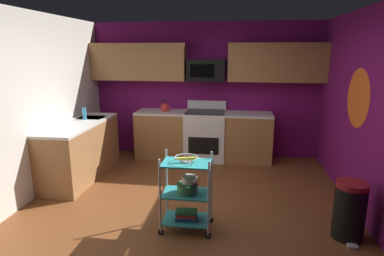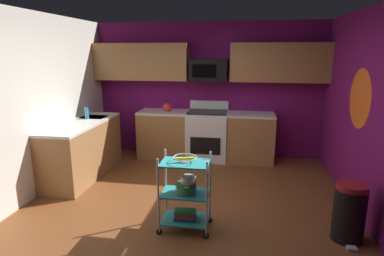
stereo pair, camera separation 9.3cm
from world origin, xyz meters
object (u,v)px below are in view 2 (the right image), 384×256
Objects in this scene: mixing_bowl_large at (186,188)px; kettle at (167,107)px; trash_can at (349,212)px; microwave at (209,70)px; mixing_bowl_small at (188,179)px; book_stack at (185,215)px; rolling_cart at (185,193)px; dish_soap_bottle at (87,113)px; fruit_bowl at (185,158)px; oven_range at (207,135)px.

kettle is at bearing 107.69° from mixing_bowl_large.
microwave is at bearing 125.29° from trash_can.
kettle is (-0.83, 2.59, 0.48)m from mixing_bowl_large.
mixing_bowl_small is 0.70× the size of book_stack.
mixing_bowl_small is at bearing 34.44° from book_stack.
microwave is 0.77× the size of rolling_cart.
rolling_cart is 2.66m from dish_soap_bottle.
dish_soap_bottle is at bearing 140.52° from rolling_cart.
dish_soap_bottle reaches higher than fruit_bowl.
fruit_bowl is (0.04, -2.70, -0.82)m from microwave.
oven_range is 1.67× the size of trash_can.
microwave is at bearing 7.93° from kettle.
rolling_cart is at bearing -63.43° from book_stack.
dish_soap_bottle is (-1.97, -0.95, 0.54)m from oven_range.
rolling_cart is at bearing -177.69° from trash_can.
trash_can reaches higher than mixing_bowl_small.
book_stack is (0.00, 0.00, -0.70)m from fruit_bowl.
oven_range is at bearing 25.68° from dish_soap_bottle.
microwave reaches higher than kettle.
book_stack is at bearing 180.00° from mixing_bowl_large.
book_stack is (-0.03, -0.02, -0.44)m from mixing_bowl_small.
kettle reaches higher than mixing_bowl_large.
rolling_cart reaches higher than fruit_bowl.
microwave reaches higher than trash_can.
mixing_bowl_large is at bearing -177.68° from trash_can.
microwave is 2.95m from mixing_bowl_large.
trash_can is (1.82, 0.07, -0.55)m from fruit_bowl.
microwave is at bearing 28.11° from dish_soap_bottle.
mixing_bowl_large is 2.76m from kettle.
kettle is (-0.82, 2.59, 0.82)m from book_stack.
book_stack is (0.04, -2.70, -1.52)m from microwave.
oven_range reaches higher than book_stack.
fruit_bowl is at bearing -145.56° from mixing_bowl_small.
oven_range is 3.14m from trash_can.
mixing_bowl_large is 1.38× the size of mixing_bowl_small.
mixing_bowl_large is at bearing -88.93° from oven_range.
trash_can reaches higher than mixing_bowl_large.
oven_range is 2.63m from fruit_bowl.
rolling_cart reaches higher than book_stack.
kettle is at bearing 107.51° from book_stack.
fruit_bowl is 1.90m from trash_can.
oven_range is 1.20× the size of rolling_cart.
microwave is at bearing 91.52° from mixing_bowl_small.
kettle reaches higher than fruit_bowl.
mixing_bowl_small is (0.02, 0.02, 0.10)m from mixing_bowl_large.
oven_range is 2.25m from dish_soap_bottle.
dish_soap_bottle reaches higher than oven_range.
book_stack is 1.30× the size of dish_soap_bottle.
fruit_bowl is 1.49× the size of mixing_bowl_small.
microwave is 2.69× the size of book_stack.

